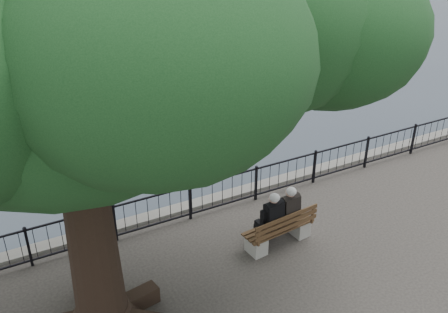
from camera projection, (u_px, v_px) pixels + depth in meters
harbor at (216, 215)px, 14.18m from camera, size 260.00×260.00×1.20m
railing at (224, 191)px, 13.30m from camera, size 22.06×0.06×1.00m
bench at (280, 232)px, 12.03m from camera, size 1.89×0.72×0.97m
person_left at (269, 221)px, 11.81m from camera, size 0.47×0.79×1.54m
person_right at (285, 214)px, 12.05m from camera, size 0.47×0.79×1.54m
tree at (114, 26)px, 7.69m from camera, size 10.71×7.48×8.74m
sailboat_b at (68, 60)px, 28.43m from camera, size 3.42×5.53×10.72m
sailboat_c at (114, 48)px, 30.74m from camera, size 3.73×6.04×10.50m
sailboat_d at (251, 35)px, 33.52m from camera, size 3.02×5.95×10.21m
sailboat_f at (60, 25)px, 36.04m from camera, size 3.67×6.34×13.33m
sailboat_g at (130, 4)px, 43.45m from camera, size 2.14×4.80×8.65m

